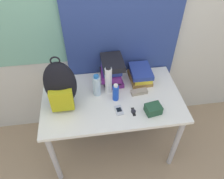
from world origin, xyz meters
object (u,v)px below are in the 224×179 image
(backpack, at_px, (60,86))
(sunglasses_case, at_px, (139,92))
(book_stack_center, at_px, (140,74))
(sports_bottle, at_px, (108,80))
(wristwatch, at_px, (133,112))
(camera_pouch, at_px, (153,109))
(sunscreen_bottle, at_px, (116,93))
(book_stack_left, at_px, (111,71))
(cell_phone, at_px, (119,110))
(water_bottle, at_px, (97,86))

(backpack, bearing_deg, sunglasses_case, 2.89)
(book_stack_center, bearing_deg, sports_bottle, -159.33)
(backpack, distance_m, wristwatch, 0.64)
(wristwatch, bearing_deg, sports_bottle, 121.59)
(book_stack_center, distance_m, camera_pouch, 0.43)
(backpack, xyz_separation_m, sunglasses_case, (0.68, 0.03, -0.20))
(book_stack_center, height_order, sunscreen_bottle, sunscreen_bottle)
(wristwatch, bearing_deg, sunscreen_bottle, 126.42)
(sunglasses_case, bearing_deg, wristwatch, -114.93)
(backpack, height_order, sports_bottle, backpack)
(book_stack_center, relative_size, sports_bottle, 0.97)
(sunscreen_bottle, relative_size, camera_pouch, 1.22)
(sports_bottle, relative_size, camera_pouch, 1.98)
(book_stack_left, xyz_separation_m, cell_phone, (0.01, -0.38, -0.12))
(backpack, bearing_deg, book_stack_left, 27.38)
(sports_bottle, relative_size, cell_phone, 2.58)
(wristwatch, bearing_deg, water_bottle, 137.57)
(backpack, height_order, camera_pouch, backpack)
(water_bottle, bearing_deg, book_stack_left, 44.83)
(water_bottle, xyz_separation_m, camera_pouch, (0.44, -0.28, -0.07))
(water_bottle, xyz_separation_m, wristwatch, (0.28, -0.26, -0.10))
(backpack, distance_m, book_stack_center, 0.78)
(wristwatch, bearing_deg, sunglasses_case, 65.07)
(sports_bottle, xyz_separation_m, wristwatch, (0.17, -0.28, -0.13))
(water_bottle, distance_m, sports_bottle, 0.12)
(book_stack_left, distance_m, wristwatch, 0.45)
(sunscreen_bottle, bearing_deg, wristwatch, -53.58)
(book_stack_center, bearing_deg, backpack, -162.61)
(sports_bottle, xyz_separation_m, sunglasses_case, (0.27, -0.07, -0.12))
(sunglasses_case, height_order, camera_pouch, camera_pouch)
(camera_pouch, bearing_deg, backpack, 164.75)
(backpack, relative_size, sunglasses_case, 3.20)
(camera_pouch, bearing_deg, sports_bottle, 137.57)
(sunscreen_bottle, bearing_deg, cell_phone, -87.11)
(book_stack_center, height_order, cell_phone, book_stack_center)
(book_stack_center, distance_m, wristwatch, 0.44)
(book_stack_left, distance_m, sports_bottle, 0.14)
(book_stack_center, bearing_deg, book_stack_left, 179.35)
(sports_bottle, relative_size, sunglasses_case, 1.83)
(sunscreen_bottle, bearing_deg, camera_pouch, -34.05)
(water_bottle, distance_m, camera_pouch, 0.53)
(water_bottle, relative_size, sunglasses_case, 1.42)
(backpack, relative_size, cell_phone, 4.52)
(backpack, xyz_separation_m, wristwatch, (0.58, -0.18, -0.21))
(backpack, bearing_deg, sunscreen_bottle, -0.93)
(book_stack_center, relative_size, sunglasses_case, 1.77)
(sports_bottle, distance_m, camera_pouch, 0.47)
(sports_bottle, distance_m, sunscreen_bottle, 0.13)
(book_stack_center, height_order, water_bottle, water_bottle)
(book_stack_center, bearing_deg, water_bottle, -161.15)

